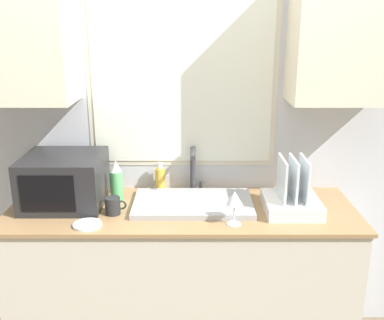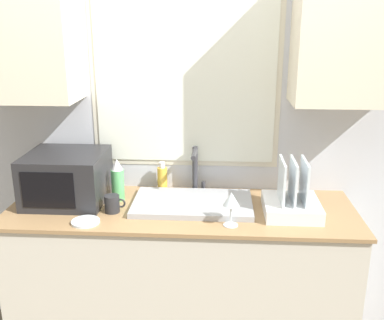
{
  "view_description": "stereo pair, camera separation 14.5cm",
  "coord_description": "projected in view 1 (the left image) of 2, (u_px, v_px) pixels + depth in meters",
  "views": [
    {
      "loc": [
        0.05,
        -1.93,
        1.91
      ],
      "look_at": [
        0.06,
        0.27,
        1.21
      ],
      "focal_mm": 42.0,
      "sensor_mm": 36.0,
      "label": 1
    },
    {
      "loc": [
        0.2,
        -1.93,
        1.91
      ],
      "look_at": [
        0.06,
        0.27,
        1.21
      ],
      "focal_mm": 42.0,
      "sensor_mm": 36.0,
      "label": 2
    }
  ],
  "objects": [
    {
      "name": "mug_near_sink",
      "position": [
        112.0,
        206.0,
        2.33
      ],
      "size": [
        0.11,
        0.08,
        0.09
      ],
      "color": "#262628",
      "rests_on": "countertop"
    },
    {
      "name": "countertop",
      "position": [
        182.0,
        282.0,
        2.57
      ],
      "size": [
        1.88,
        0.64,
        0.93
      ],
      "color": "beige",
      "rests_on": "ground_plane"
    },
    {
      "name": "dish_rack",
      "position": [
        290.0,
        199.0,
        2.37
      ],
      "size": [
        0.29,
        0.31,
        0.29
      ],
      "color": "white",
      "rests_on": "countertop"
    },
    {
      "name": "soap_bottle",
      "position": [
        159.0,
        179.0,
        2.64
      ],
      "size": [
        0.06,
        0.06,
        0.18
      ],
      "color": "gold",
      "rests_on": "countertop"
    },
    {
      "name": "faucet",
      "position": [
        193.0,
        166.0,
        2.59
      ],
      "size": [
        0.08,
        0.19,
        0.27
      ],
      "color": "#333338",
      "rests_on": "countertop"
    },
    {
      "name": "wall_back",
      "position": [
        181.0,
        109.0,
        2.56
      ],
      "size": [
        6.0,
        0.38,
        2.6
      ],
      "color": "silver",
      "rests_on": "ground_plane"
    },
    {
      "name": "wine_glass",
      "position": [
        233.0,
        199.0,
        2.19
      ],
      "size": [
        0.08,
        0.08,
        0.18
      ],
      "color": "silver",
      "rests_on": "countertop"
    },
    {
      "name": "small_plate",
      "position": [
        86.0,
        225.0,
        2.21
      ],
      "size": [
        0.14,
        0.14,
        0.01
      ],
      "color": "silver",
      "rests_on": "countertop"
    },
    {
      "name": "spray_bottle",
      "position": [
        115.0,
        182.0,
        2.48
      ],
      "size": [
        0.07,
        0.07,
        0.24
      ],
      "color": "#59B266",
      "rests_on": "countertop"
    },
    {
      "name": "microwave",
      "position": [
        63.0,
        180.0,
        2.44
      ],
      "size": [
        0.42,
        0.4,
        0.28
      ],
      "color": "#232326",
      "rests_on": "countertop"
    },
    {
      "name": "sink_basin",
      "position": [
        192.0,
        203.0,
        2.45
      ],
      "size": [
        0.64,
        0.39,
        0.03
      ],
      "color": "#9EA0A5",
      "rests_on": "countertop"
    }
  ]
}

